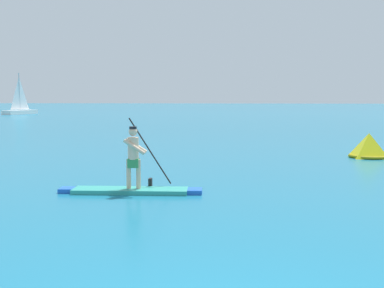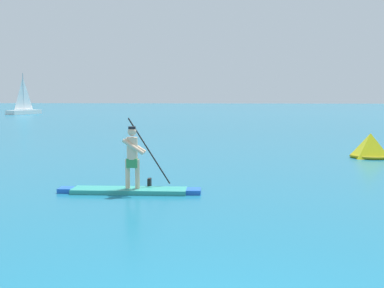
{
  "view_description": "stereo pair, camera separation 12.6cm",
  "coord_description": "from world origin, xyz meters",
  "views": [
    {
      "loc": [
        0.04,
        -3.47,
        2.29
      ],
      "look_at": [
        -1.65,
        10.69,
        0.9
      ],
      "focal_mm": 43.64,
      "sensor_mm": 36.0,
      "label": 1
    },
    {
      "loc": [
        0.17,
        -3.46,
        2.29
      ],
      "look_at": [
        -1.65,
        10.69,
        0.9
      ],
      "focal_mm": 43.64,
      "sensor_mm": 36.0,
      "label": 2
    }
  ],
  "objects": [
    {
      "name": "sailboat_left_horizon",
      "position": [
        -33.16,
        61.57,
        0.74
      ],
      "size": [
        2.91,
        6.16,
        6.0
      ],
      "rotation": [
        0.0,
        0.0,
        1.35
      ],
      "color": "white",
      "rests_on": "ground"
    },
    {
      "name": "race_marker_buoy",
      "position": [
        4.74,
        15.27,
        0.41
      ],
      "size": [
        1.76,
        1.76,
        0.96
      ],
      "color": "yellow",
      "rests_on": "ground"
    },
    {
      "name": "paddleboarder_mid_center",
      "position": [
        -2.73,
        7.48,
        0.31
      ],
      "size": [
        3.51,
        0.98,
        1.85
      ],
      "rotation": [
        0.0,
        0.0,
        0.07
      ],
      "color": "teal",
      "rests_on": "ground"
    }
  ]
}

